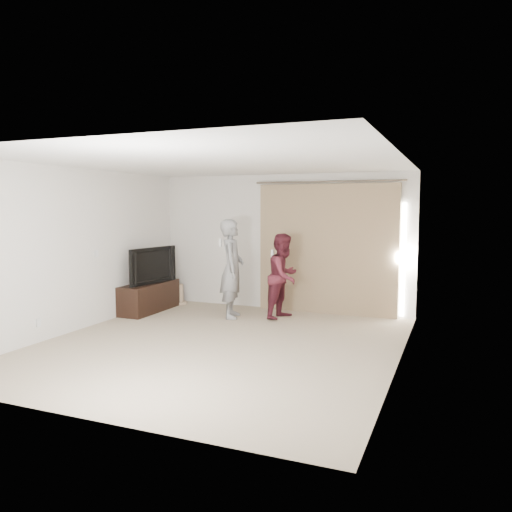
{
  "coord_description": "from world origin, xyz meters",
  "views": [
    {
      "loc": [
        3.14,
        -6.31,
        1.99
      ],
      "look_at": [
        0.09,
        1.2,
        1.18
      ],
      "focal_mm": 35.0,
      "sensor_mm": 36.0,
      "label": 1
    }
  ],
  "objects_px": {
    "tv_console": "(149,297)",
    "person_man": "(232,269)",
    "tv": "(149,265)",
    "person_woman": "(284,276)"
  },
  "relations": [
    {
      "from": "person_woman",
      "to": "person_man",
      "type": "bearing_deg",
      "value": -161.43
    },
    {
      "from": "tv_console",
      "to": "person_man",
      "type": "height_order",
      "value": "person_man"
    },
    {
      "from": "person_man",
      "to": "person_woman",
      "type": "distance_m",
      "value": 0.93
    },
    {
      "from": "tv_console",
      "to": "tv",
      "type": "bearing_deg",
      "value": 0.0
    },
    {
      "from": "tv",
      "to": "person_man",
      "type": "relative_size",
      "value": 0.67
    },
    {
      "from": "tv_console",
      "to": "person_man",
      "type": "xyz_separation_m",
      "value": [
        1.69,
        0.12,
        0.61
      ]
    },
    {
      "from": "tv_console",
      "to": "tv",
      "type": "relative_size",
      "value": 1.19
    },
    {
      "from": "person_man",
      "to": "person_woman",
      "type": "xyz_separation_m",
      "value": [
        0.88,
        0.29,
        -0.12
      ]
    },
    {
      "from": "tv_console",
      "to": "person_woman",
      "type": "height_order",
      "value": "person_woman"
    },
    {
      "from": "tv_console",
      "to": "person_man",
      "type": "bearing_deg",
      "value": 3.98
    }
  ]
}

